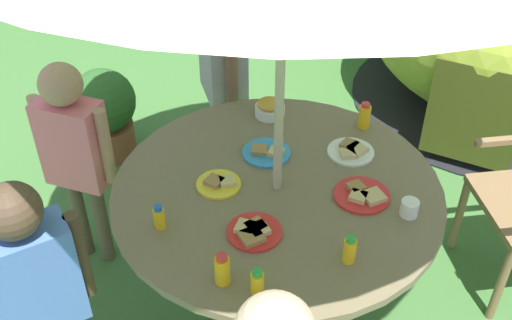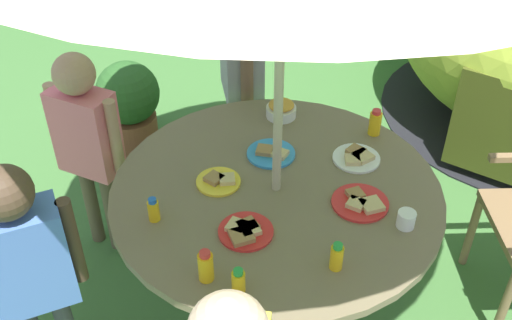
# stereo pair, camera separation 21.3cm
# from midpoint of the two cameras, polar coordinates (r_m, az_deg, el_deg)

# --- Properties ---
(ground_plane) EXTENTS (10.00, 10.00, 0.02)m
(ground_plane) POSITION_cam_midpoint_polar(r_m,az_deg,el_deg) (3.07, -0.37, -13.15)
(ground_plane) COLOR #3D6B33
(garden_table) EXTENTS (1.37, 1.37, 0.73)m
(garden_table) POSITION_cam_midpoint_polar(r_m,az_deg,el_deg) (2.61, -0.43, -4.52)
(garden_table) COLOR tan
(garden_table) RESTS_ON ground_plane
(potted_plant) EXTENTS (0.39, 0.39, 0.58)m
(potted_plant) POSITION_cam_midpoint_polar(r_m,az_deg,el_deg) (3.89, -15.39, 4.35)
(potted_plant) COLOR brown
(potted_plant) RESTS_ON ground_plane
(child_in_grey_shirt) EXTENTS (0.34, 0.40, 1.33)m
(child_in_grey_shirt) POSITION_cam_midpoint_polar(r_m,az_deg,el_deg) (3.25, -5.05, 9.76)
(child_in_grey_shirt) COLOR navy
(child_in_grey_shirt) RESTS_ON ground_plane
(child_in_pink_shirt) EXTENTS (0.39, 0.19, 1.13)m
(child_in_pink_shirt) POSITION_cam_midpoint_polar(r_m,az_deg,el_deg) (2.94, -18.55, 1.40)
(child_in_pink_shirt) COLOR brown
(child_in_pink_shirt) RESTS_ON ground_plane
(child_in_blue_shirt) EXTENTS (0.33, 0.33, 1.15)m
(child_in_blue_shirt) POSITION_cam_midpoint_polar(r_m,az_deg,el_deg) (2.35, -22.41, -10.18)
(child_in_blue_shirt) COLOR #3F3F47
(child_in_blue_shirt) RESTS_ON ground_plane
(snack_bowl) EXTENTS (0.14, 0.14, 0.08)m
(snack_bowl) POSITION_cam_midpoint_polar(r_m,az_deg,el_deg) (2.94, -0.79, 4.77)
(snack_bowl) COLOR white
(snack_bowl) RESTS_ON garden_table
(plate_far_right) EXTENTS (0.23, 0.23, 0.03)m
(plate_far_right) POSITION_cam_midpoint_polar(r_m,az_deg,el_deg) (2.50, 7.46, -3.31)
(plate_far_right) COLOR red
(plate_far_right) RESTS_ON garden_table
(plate_mid_right) EXTENTS (0.19, 0.19, 0.03)m
(plate_mid_right) POSITION_cam_midpoint_polar(r_m,az_deg,el_deg) (2.55, -5.84, -2.25)
(plate_mid_right) COLOR yellow
(plate_mid_right) RESTS_ON garden_table
(plate_mid_left) EXTENTS (0.21, 0.21, 0.03)m
(plate_mid_left) POSITION_cam_midpoint_polar(r_m,az_deg,el_deg) (2.70, -1.28, 0.64)
(plate_mid_left) COLOR #338CD8
(plate_mid_left) RESTS_ON garden_table
(plate_center_front) EXTENTS (0.21, 0.21, 0.03)m
(plate_center_front) POSITION_cam_midpoint_polar(r_m,az_deg,el_deg) (2.73, 6.61, 0.78)
(plate_center_front) COLOR white
(plate_center_front) RESTS_ON garden_table
(plate_near_right) EXTENTS (0.21, 0.21, 0.03)m
(plate_near_right) POSITION_cam_midpoint_polar(r_m,az_deg,el_deg) (2.33, -2.86, -6.71)
(plate_near_right) COLOR red
(plate_near_right) RESTS_ON garden_table
(juice_bottle_near_left) EXTENTS (0.06, 0.06, 0.13)m
(juice_bottle_near_left) POSITION_cam_midpoint_polar(r_m,az_deg,el_deg) (2.87, 7.94, 4.02)
(juice_bottle_near_left) COLOR yellow
(juice_bottle_near_left) RESTS_ON garden_table
(juice_bottle_far_left) EXTENTS (0.05, 0.05, 0.12)m
(juice_bottle_far_left) POSITION_cam_midpoint_polar(r_m,az_deg,el_deg) (2.21, 5.94, -8.40)
(juice_bottle_far_left) COLOR yellow
(juice_bottle_far_left) RESTS_ON garden_table
(juice_bottle_center_back) EXTENTS (0.05, 0.05, 0.13)m
(juice_bottle_center_back) POSITION_cam_midpoint_polar(r_m,az_deg,el_deg) (2.14, -6.04, -10.20)
(juice_bottle_center_back) COLOR yellow
(juice_bottle_center_back) RESTS_ON garden_table
(juice_bottle_front_edge) EXTENTS (0.05, 0.05, 0.10)m
(juice_bottle_front_edge) POSITION_cam_midpoint_polar(r_m,az_deg,el_deg) (2.11, -2.84, -11.35)
(juice_bottle_front_edge) COLOR yellow
(juice_bottle_front_edge) RESTS_ON garden_table
(juice_bottle_back_edge) EXTENTS (0.04, 0.04, 0.10)m
(juice_bottle_back_edge) POSITION_cam_midpoint_polar(r_m,az_deg,el_deg) (2.37, -11.53, -5.33)
(juice_bottle_back_edge) COLOR yellow
(juice_bottle_back_edge) RESTS_ON garden_table
(cup_near) EXTENTS (0.07, 0.07, 0.07)m
(cup_near) POSITION_cam_midpoint_polar(r_m,az_deg,el_deg) (2.44, 11.63, -4.48)
(cup_near) COLOR white
(cup_near) RESTS_ON garden_table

